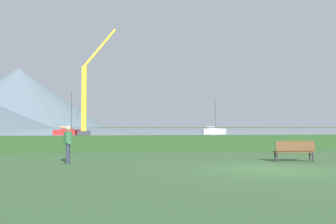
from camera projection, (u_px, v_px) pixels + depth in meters
ground_plane at (270, 170)px, 13.96m from camera, size 1000.00×1000.00×0.00m
harbor_water at (130, 130)px, 149.54m from camera, size 320.00×246.00×0.00m
hedge_line at (203, 143)px, 24.87m from camera, size 80.00×1.20×1.02m
sailboat_slip_0 at (214, 130)px, 96.82m from camera, size 6.63×2.17×8.31m
sailboat_slip_5 at (69, 132)px, 71.86m from camera, size 6.70×2.98×8.28m
park_bench_near_path at (294, 150)px, 17.01m from camera, size 1.83×0.64×0.95m
person_standing_walker at (68, 141)px, 16.16m from camera, size 0.36×0.57×1.65m
dock_crane at (85, 104)px, 61.55m from camera, size 6.16×2.00×17.94m
distant_hill_west_ridge at (18, 98)px, 398.70m from camera, size 183.17×183.17×63.79m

